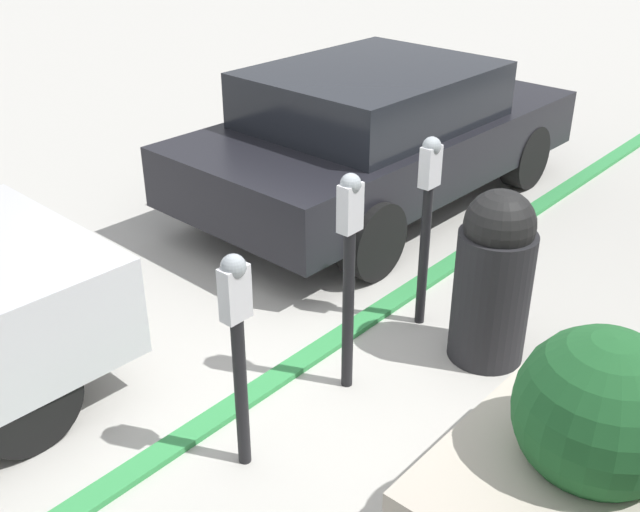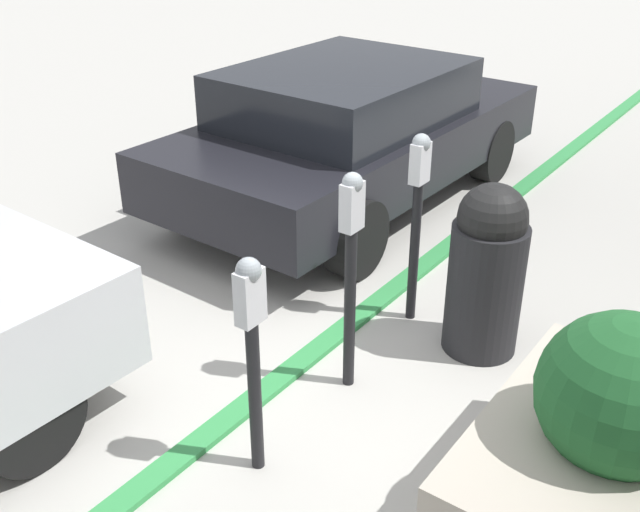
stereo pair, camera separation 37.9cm
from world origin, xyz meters
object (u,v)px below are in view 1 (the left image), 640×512
(parking_meter_nearest, at_px, (237,334))
(planter_box, at_px, (585,480))
(parked_car_middle, at_px, (379,132))
(parking_meter_middle, at_px, (427,208))
(trash_bin, at_px, (493,277))
(parking_meter_second, at_px, (349,259))

(parking_meter_nearest, relative_size, planter_box, 0.81)
(planter_box, bearing_deg, parked_car_middle, 49.94)
(parking_meter_middle, distance_m, trash_bin, 0.67)
(parked_car_middle, relative_size, trash_bin, 3.46)
(parking_meter_nearest, xyz_separation_m, parking_meter_middle, (1.90, 0.09, 0.06))
(parked_car_middle, height_order, trash_bin, parked_car_middle)
(parking_meter_nearest, height_order, parking_meter_second, parking_meter_second)
(parking_meter_nearest, distance_m, parking_meter_middle, 1.90)
(parking_meter_nearest, relative_size, trash_bin, 1.08)
(parking_meter_second, height_order, parking_meter_middle, parking_meter_second)
(parking_meter_nearest, xyz_separation_m, planter_box, (0.62, -1.70, -0.39))
(parking_meter_middle, bearing_deg, parking_meter_second, -175.36)
(planter_box, relative_size, parked_car_middle, 0.38)
(parked_car_middle, bearing_deg, trash_bin, -125.31)
(planter_box, distance_m, parked_car_middle, 4.47)
(parking_meter_nearest, height_order, trash_bin, parking_meter_nearest)
(parked_car_middle, distance_m, trash_bin, 2.76)
(trash_bin, bearing_deg, parked_car_middle, 53.33)
(parking_meter_middle, distance_m, parked_car_middle, 2.28)
(parking_meter_second, relative_size, parked_car_middle, 0.35)
(parking_meter_nearest, relative_size, parking_meter_second, 0.90)
(parking_meter_second, height_order, planter_box, parking_meter_second)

